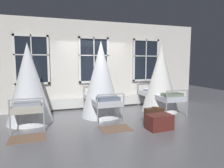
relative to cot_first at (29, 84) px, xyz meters
The scene contains 10 objects.
ground 2.42m from the cot_first, ahead, with size 17.24×17.24×0.00m, color slate.
back_wall_with_windows 2.52m from the cot_first, 29.17° to the left, with size 8.59×0.10×3.22m, color silver.
window_bank 2.41m from the cot_first, 26.69° to the left, with size 5.37×0.10×2.57m.
cot_first is the anchor object (origin of this frame).
cot_second 2.14m from the cot_first, ahead, with size 1.29×1.97×2.40m.
cot_third 4.32m from the cot_first, ahead, with size 1.29×1.96×2.34m.
rug_first 1.73m from the cot_first, 88.54° to the right, with size 0.80×0.56×0.01m, color brown.
rug_second 2.76m from the cot_first, 31.85° to the right, with size 0.80×0.56×0.01m, color brown.
suitcase_dark 3.67m from the cot_first, 19.82° to the right, with size 0.58×0.26×0.47m.
travel_trunk 3.76m from the cot_first, 28.20° to the right, with size 0.64×0.40×0.39m, color #5B231E.
Camera 1 is at (-1.64, -5.88, 1.73)m, focal length 31.69 mm.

